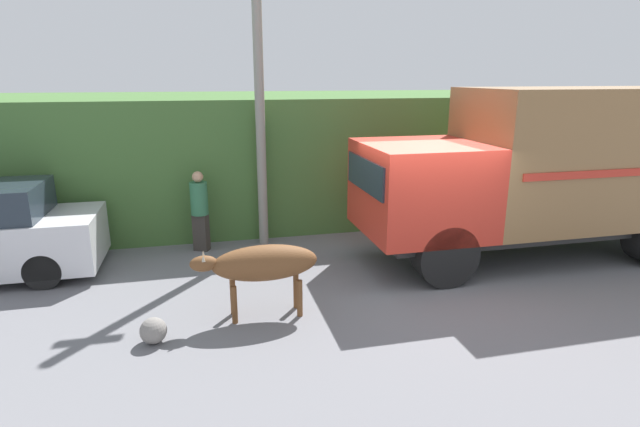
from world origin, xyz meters
The scene contains 7 objects.
ground_plane centered at (0.00, 0.00, 0.00)m, with size 60.00×60.00×0.00m, color slate.
hillside_embankment centered at (0.00, 6.54, 1.61)m, with size 32.00×6.52×3.22m.
cargo_truck centered at (3.05, 0.74, 1.92)m, with size 7.53×2.40×3.51m.
brown_cow centered at (-3.14, -0.64, 0.88)m, with size 1.98×0.57×1.18m.
pedestrian_on_hill centered at (-4.07, 2.80, 0.97)m, with size 0.51×0.51×1.77m.
utility_pole centered at (-2.67, 2.99, 3.62)m, with size 0.90×0.21×6.99m.
roadside_rock centered at (-4.79, -1.13, 0.19)m, with size 0.38×0.38×0.38m.
Camera 1 is at (-3.97, -7.98, 3.73)m, focal length 28.00 mm.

